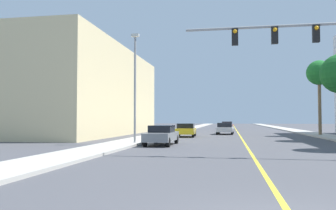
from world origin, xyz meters
TOP-DOWN VIEW (x-y plane):
  - ground at (0.00, 42.00)m, footprint 192.00×192.00m
  - sidewalk_left at (-8.69, 42.00)m, footprint 2.74×168.00m
  - sidewalk_right at (8.69, 42.00)m, footprint 2.74×168.00m
  - lane_marking_center at (0.00, 42.00)m, footprint 0.16×144.00m
  - building_left_near at (-18.12, 32.83)m, footprint 10.83×27.60m
  - street_lamp at (-7.82, 18.13)m, footprint 0.56×0.28m
  - palm_far at (8.45, 33.43)m, footprint 2.67×2.67m
  - car_red at (-1.50, 53.29)m, footprint 2.06×4.47m
  - car_yellow at (-5.58, 29.52)m, footprint 2.06×4.04m
  - car_gray at (-5.84, 18.04)m, footprint 1.82×4.49m
  - car_silver at (-1.65, 36.32)m, footprint 2.09×4.46m

SIDE VIEW (x-z plane):
  - ground at x=0.00m, z-range 0.00..0.00m
  - lane_marking_center at x=0.00m, z-range 0.00..0.01m
  - sidewalk_left at x=-8.69m, z-range 0.00..0.15m
  - sidewalk_right at x=8.69m, z-range 0.00..0.15m
  - car_gray at x=-5.84m, z-range 0.02..1.42m
  - car_yellow at x=-5.58m, z-range 0.03..1.42m
  - car_silver at x=-1.65m, z-range 0.04..1.43m
  - car_red at x=-1.50m, z-range 0.03..1.45m
  - street_lamp at x=-7.82m, z-range 0.57..8.44m
  - building_left_near at x=-18.12m, z-range 0.00..10.03m
  - palm_far at x=8.45m, z-range 2.70..10.74m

